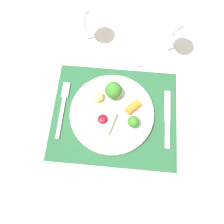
{
  "coord_description": "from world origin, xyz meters",
  "views": [
    {
      "loc": [
        0.01,
        -0.24,
        1.43
      ],
      "look_at": [
        -0.01,
        0.0,
        0.75
      ],
      "focal_mm": 35.0,
      "sensor_mm": 36.0,
      "label": 1
    }
  ],
  "objects_px": {
    "dinner_plate": "(112,112)",
    "wine_glass_far": "(84,14)",
    "knife": "(167,123)",
    "wine_glass_near": "(177,27)",
    "spoon": "(128,62)",
    "fork": "(63,105)"
  },
  "relations": [
    {
      "from": "fork",
      "to": "wine_glass_far",
      "type": "distance_m",
      "value": 0.31
    },
    {
      "from": "dinner_plate",
      "to": "spoon",
      "type": "relative_size",
      "value": 1.51
    },
    {
      "from": "wine_glass_near",
      "to": "dinner_plate",
      "type": "bearing_deg",
      "value": -124.55
    },
    {
      "from": "knife",
      "to": "wine_glass_near",
      "type": "xyz_separation_m",
      "value": [
        -0.0,
        0.28,
        0.13
      ]
    },
    {
      "from": "spoon",
      "to": "wine_glass_far",
      "type": "distance_m",
      "value": 0.22
    },
    {
      "from": "wine_glass_far",
      "to": "knife",
      "type": "bearing_deg",
      "value": -45.27
    },
    {
      "from": "wine_glass_near",
      "to": "fork",
      "type": "bearing_deg",
      "value": -144.23
    },
    {
      "from": "dinner_plate",
      "to": "fork",
      "type": "distance_m",
      "value": 0.17
    },
    {
      "from": "dinner_plate",
      "to": "knife",
      "type": "xyz_separation_m",
      "value": [
        0.18,
        -0.02,
        -0.01
      ]
    },
    {
      "from": "dinner_plate",
      "to": "fork",
      "type": "bearing_deg",
      "value": 175.85
    },
    {
      "from": "knife",
      "to": "wine_glass_near",
      "type": "relative_size",
      "value": 1.09
    },
    {
      "from": "dinner_plate",
      "to": "knife",
      "type": "bearing_deg",
      "value": -5.4
    },
    {
      "from": "dinner_plate",
      "to": "wine_glass_far",
      "type": "height_order",
      "value": "wine_glass_far"
    },
    {
      "from": "fork",
      "to": "spoon",
      "type": "bearing_deg",
      "value": 40.66
    },
    {
      "from": "dinner_plate",
      "to": "knife",
      "type": "height_order",
      "value": "dinner_plate"
    },
    {
      "from": "spoon",
      "to": "wine_glass_near",
      "type": "distance_m",
      "value": 0.2
    },
    {
      "from": "spoon",
      "to": "wine_glass_far",
      "type": "relative_size",
      "value": 1.01
    },
    {
      "from": "wine_glass_far",
      "to": "wine_glass_near",
      "type": "bearing_deg",
      "value": -4.54
    },
    {
      "from": "wine_glass_near",
      "to": "wine_glass_far",
      "type": "distance_m",
      "value": 0.3
    },
    {
      "from": "wine_glass_near",
      "to": "wine_glass_far",
      "type": "height_order",
      "value": "wine_glass_near"
    },
    {
      "from": "dinner_plate",
      "to": "wine_glass_far",
      "type": "relative_size",
      "value": 1.53
    },
    {
      "from": "fork",
      "to": "knife",
      "type": "relative_size",
      "value": 1.0
    }
  ]
}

